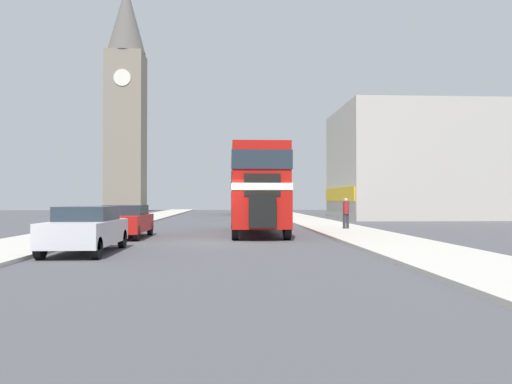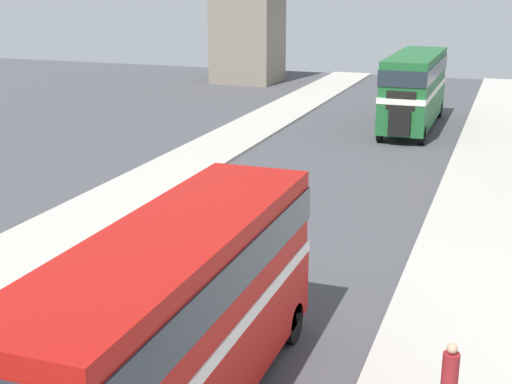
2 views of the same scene
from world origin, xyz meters
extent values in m
cube|color=#B2140F|center=(1.97, 4.99, 1.27)|extent=(2.46, 9.72, 1.60)
cube|color=white|center=(1.97, 4.99, 2.22)|extent=(2.48, 9.76, 0.29)
cube|color=#B2140F|center=(1.97, 4.99, 3.24)|extent=(2.41, 9.52, 1.74)
cube|color=#232D38|center=(1.97, 4.99, 3.32)|extent=(2.48, 9.62, 0.78)
cylinder|color=black|center=(0.88, 8.95, 0.50)|extent=(0.28, 1.00, 1.00)
cylinder|color=black|center=(3.06, 8.95, 0.50)|extent=(0.28, 1.00, 1.00)
cube|color=#1E602D|center=(2.09, 36.19, 1.33)|extent=(2.54, 10.05, 1.71)
cube|color=white|center=(2.09, 36.19, 2.34)|extent=(2.57, 10.10, 0.31)
cube|color=#1E602D|center=(2.09, 36.19, 3.43)|extent=(2.49, 9.85, 1.87)
cube|color=#232D38|center=(2.09, 36.19, 3.53)|extent=(2.57, 9.95, 0.84)
cube|color=black|center=(2.09, 31.06, 1.25)|extent=(1.14, 0.20, 1.37)
cube|color=black|center=(2.09, 31.20, 2.40)|extent=(1.52, 0.12, 1.00)
cylinder|color=black|center=(0.96, 31.96, 0.50)|extent=(0.28, 1.00, 1.00)
cylinder|color=black|center=(3.22, 31.96, 0.50)|extent=(0.28, 1.00, 1.00)
cylinder|color=black|center=(0.96, 40.31, 0.50)|extent=(0.28, 1.00, 1.00)
cylinder|color=black|center=(3.22, 40.31, 0.50)|extent=(0.28, 1.00, 1.00)
cylinder|color=maroon|center=(6.94, 6.80, 1.24)|extent=(0.33, 0.33, 0.63)
sphere|color=tan|center=(6.94, 6.80, 1.66)|extent=(0.22, 0.22, 0.22)
camera|label=1|loc=(0.66, -19.87, 1.70)|focal=35.00mm
camera|label=2|loc=(7.57, -6.01, 8.47)|focal=50.00mm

